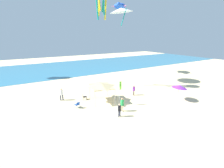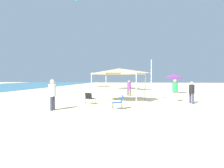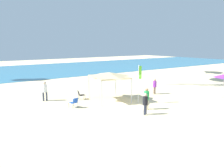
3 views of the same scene
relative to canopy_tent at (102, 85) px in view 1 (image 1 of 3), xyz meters
name	(u,v)px [view 1 (image 1 of 3)]	position (x,y,z in m)	size (l,w,h in m)	color
ground	(118,110)	(0.30, -3.65, -2.39)	(120.00, 120.00, 0.10)	beige
ocean_strip	(55,69)	(0.30, 28.21, -2.33)	(120.00, 24.92, 0.02)	teal
canopy_tent	(102,85)	(0.00, 0.00, 0.00)	(3.59, 4.07, 2.58)	#B7B7BC
beach_umbrella	(180,87)	(9.55, -5.56, -0.28)	(2.17, 2.14, 2.43)	silver
folding_chair_facing_ocean	(84,96)	(-1.91, 1.90, -1.87)	(0.74, 0.67, 0.82)	black
folding_chair_near_cooler	(77,104)	(-3.80, -0.38, -1.87)	(0.64, 0.72, 0.82)	black
banner_flag	(120,91)	(1.34, -2.50, -0.32)	(0.36, 0.06, 3.35)	silver
person_kite_handler	(122,104)	(0.52, -4.27, -1.33)	(0.41, 0.46, 1.72)	#C6B28C
person_far_stroller	(119,109)	(-0.57, -5.26, -1.41)	(0.40, 0.38, 1.58)	#33384C
person_near_umbrella	(134,89)	(5.43, -0.45, -1.42)	(0.37, 0.37, 1.57)	brown
person_watching_sky	(61,93)	(-4.76, 3.37, -1.30)	(0.47, 0.42, 1.77)	#33384C
kite_delta_white	(121,10)	(8.12, 7.18, 11.10)	(5.34, 5.30, 3.48)	white
kite_turtle_blue	(120,6)	(12.70, 14.40, 13.09)	(4.34, 4.32, 1.29)	blue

